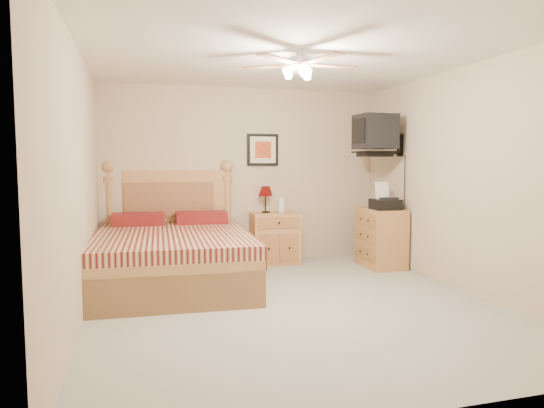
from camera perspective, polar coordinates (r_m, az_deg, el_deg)
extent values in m
plane|color=gray|center=(5.05, 2.37, -11.69)|extent=(4.50, 4.50, 0.00)
cube|color=white|center=(4.95, 2.48, 17.25)|extent=(4.00, 4.50, 0.04)
cube|color=tan|center=(7.01, -3.28, 3.36)|extent=(4.00, 0.04, 2.50)
cube|color=tan|center=(2.79, 16.86, 0.69)|extent=(4.00, 0.04, 2.50)
cube|color=tan|center=(4.63, -21.84, 2.17)|extent=(0.04, 4.50, 2.50)
cube|color=tan|center=(5.78, 21.66, 2.67)|extent=(0.04, 4.50, 2.50)
cube|color=#A6703C|center=(6.95, 0.35, -4.01)|extent=(0.69, 0.54, 0.72)
imported|color=white|center=(6.97, 1.13, 0.10)|extent=(0.14, 0.14, 0.27)
cube|color=black|center=(7.06, -1.10, 6.38)|extent=(0.46, 0.04, 0.46)
cube|color=#A6793B|center=(6.86, 12.70, -3.90)|extent=(0.48, 0.69, 0.81)
imported|color=#B7AC97|center=(7.01, 11.21, -0.26)|extent=(0.24, 0.29, 0.02)
imported|color=tan|center=(7.03, 11.38, -0.07)|extent=(0.23, 0.29, 0.02)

